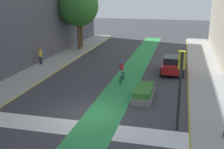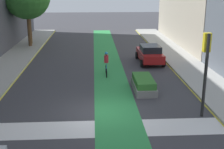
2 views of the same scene
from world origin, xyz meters
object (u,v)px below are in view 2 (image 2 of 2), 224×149
Objects in this scene: traffic_signal_near_right at (206,59)px; cyclist_in_lane at (106,63)px; median_planter at (144,84)px; street_tree_far at (28,0)px; car_red_right_far at (150,54)px.

cyclist_in_lane is (-4.69, 7.45, -2.08)m from traffic_signal_near_right.
traffic_signal_near_right is at bearing -57.81° from cyclist_in_lane.
traffic_signal_near_right is 5.44m from median_planter.
street_tree_far is at bearing 122.72° from median_planter.
street_tree_far reaches higher than cyclist_in_lane.
street_tree_far is at bearing 122.33° from cyclist_in_lane.
car_red_right_far is 15.55m from street_tree_far.
car_red_right_far is 1.37× the size of median_planter.
median_planter is (-2.41, 4.10, -2.64)m from traffic_signal_near_right.
car_red_right_far is at bearing 93.69° from traffic_signal_near_right.
median_planter is at bearing 120.51° from traffic_signal_near_right.
traffic_signal_near_right is 2.34× the size of cyclist_in_lane.
traffic_signal_near_right is 1.41× the size of median_planter.
car_red_right_far is at bearing -36.72° from street_tree_far.
cyclist_in_lane reaches higher than car_red_right_far.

